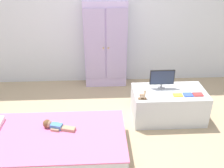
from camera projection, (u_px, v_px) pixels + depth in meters
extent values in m
cube|color=tan|center=(104.00, 134.00, 3.27)|extent=(10.00, 10.00, 0.02)
cube|color=silver|center=(101.00, 4.00, 4.03)|extent=(6.40, 0.05, 2.70)
cube|color=beige|center=(48.00, 149.00, 2.90)|extent=(1.81, 0.93, 0.13)
cube|color=silver|center=(46.00, 141.00, 2.84)|extent=(1.77, 0.89, 0.13)
cube|color=pink|center=(45.00, 136.00, 2.81)|extent=(1.80, 0.92, 0.02)
cube|color=#4C84C6|center=(57.00, 126.00, 2.90)|extent=(0.15, 0.11, 0.06)
cube|color=tan|center=(69.00, 128.00, 2.89)|extent=(0.16, 0.08, 0.04)
cube|color=tan|center=(68.00, 130.00, 2.86)|extent=(0.16, 0.08, 0.04)
cube|color=tan|center=(59.00, 125.00, 2.95)|extent=(0.10, 0.05, 0.03)
cube|color=tan|center=(55.00, 130.00, 2.86)|extent=(0.10, 0.05, 0.03)
sphere|color=tan|center=(48.00, 124.00, 2.91)|extent=(0.09, 0.09, 0.09)
sphere|color=brown|center=(47.00, 124.00, 2.91)|extent=(0.10, 0.10, 0.10)
cube|color=silver|center=(106.00, 45.00, 4.17)|extent=(0.70, 0.25, 1.44)
cube|color=#AF9DC9|center=(95.00, 46.00, 4.03)|extent=(0.33, 0.02, 1.18)
cube|color=#AF9DC9|center=(117.00, 45.00, 4.05)|extent=(0.33, 0.02, 1.18)
sphere|color=gold|center=(103.00, 48.00, 4.04)|extent=(0.02, 0.02, 0.02)
sphere|color=gold|center=(108.00, 48.00, 4.04)|extent=(0.02, 0.02, 0.02)
cube|color=silver|center=(168.00, 105.00, 3.47)|extent=(0.98, 0.54, 0.43)
cylinder|color=#99999E|center=(161.00, 88.00, 3.44)|extent=(0.10, 0.10, 0.01)
cylinder|color=#99999E|center=(161.00, 86.00, 3.43)|extent=(0.02, 0.02, 0.05)
cube|color=black|center=(162.00, 77.00, 3.37)|extent=(0.33, 0.02, 0.21)
cube|color=#28334C|center=(162.00, 78.00, 3.36)|extent=(0.31, 0.01, 0.19)
cube|color=#8E6642|center=(142.00, 98.00, 3.20)|extent=(0.11, 0.01, 0.01)
cube|color=#8E6642|center=(142.00, 99.00, 3.17)|extent=(0.11, 0.01, 0.01)
cube|color=#D1B289|center=(142.00, 95.00, 3.16)|extent=(0.07, 0.03, 0.04)
cylinder|color=#D1B289|center=(144.00, 97.00, 3.19)|extent=(0.01, 0.01, 0.03)
cylinder|color=#D1B289|center=(144.00, 98.00, 3.17)|extent=(0.01, 0.01, 0.03)
cylinder|color=#D1B289|center=(140.00, 97.00, 3.18)|extent=(0.01, 0.01, 0.03)
cylinder|color=#D1B289|center=(140.00, 98.00, 3.16)|extent=(0.01, 0.01, 0.03)
cylinder|color=#D1B289|center=(145.00, 93.00, 3.15)|extent=(0.02, 0.02, 0.02)
sphere|color=#D1B289|center=(145.00, 91.00, 3.14)|extent=(0.04, 0.04, 0.04)
cube|color=gold|center=(178.00, 95.00, 3.26)|extent=(0.12, 0.08, 0.01)
cube|color=blue|center=(188.00, 95.00, 3.27)|extent=(0.12, 0.10, 0.01)
cube|color=#CC3838|center=(198.00, 94.00, 3.27)|extent=(0.13, 0.09, 0.02)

